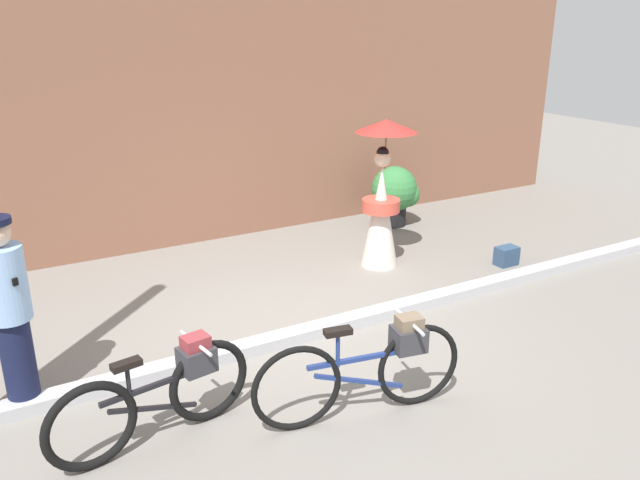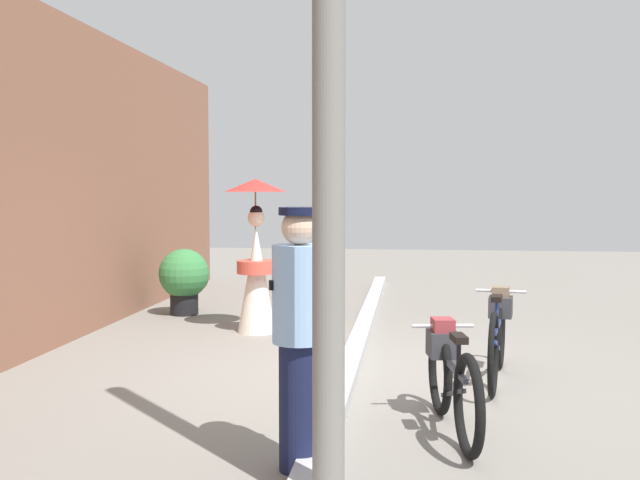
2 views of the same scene
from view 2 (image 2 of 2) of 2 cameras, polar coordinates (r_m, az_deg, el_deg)
The scene contains 10 objects.
ground_plane at distance 7.36m, azimuth 2.29°, elevation -10.09°, with size 30.00×30.00×0.00m, color gray.
building_wall at distance 8.24m, azimuth -23.23°, elevation 4.39°, with size 14.00×0.40×3.79m, color brown.
sidewalk_curb at distance 7.35m, azimuth 2.29°, elevation -9.64°, with size 14.00×0.20×0.12m, color #B2B2B7.
bicycle_near_officer at distance 5.62m, azimuth 10.05°, elevation -10.29°, with size 1.64×0.48×0.78m.
bicycle_far_side at distance 7.17m, azimuth 13.56°, elevation -6.94°, with size 1.78×0.49×0.84m.
person_officer at distance 4.68m, azimuth -1.61°, elevation -7.04°, with size 0.34×0.36×1.67m.
person_with_parasol at distance 9.23m, azimuth -4.93°, elevation -1.28°, with size 0.78×0.78×1.91m.
potted_plant_by_door at distance 10.73m, azimuth -10.33°, elevation -2.85°, with size 0.73×0.71×0.94m.
backpack_on_pavement at distance 10.63m, azimuth 1.23°, elevation -5.03°, with size 0.29×0.19×0.25m.
utility_pole at distance 4.05m, azimuth 0.68°, elevation 12.72°, with size 0.18×0.18×4.80m, color slate.
Camera 2 is at (-7.12, -0.60, 1.78)m, focal length 41.53 mm.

